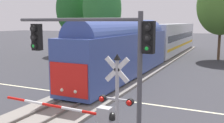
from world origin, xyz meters
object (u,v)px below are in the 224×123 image
commuter_train (156,41)px  crossing_gate_near (91,114)px  crossing_signal_mast (117,97)px  crossing_gate_far (89,61)px  elm_centre_background (222,6)px  traffic_signal_near_right (100,53)px  pine_left_background (75,9)px  oak_behind_train (102,9)px

commuter_train → crossing_gate_near: 24.34m
crossing_signal_mast → crossing_gate_far: bearing=123.6°
crossing_gate_near → elm_centre_background: (3.55, 30.04, 6.06)m
traffic_signal_near_right → crossing_signal_mast: bearing=71.0°
crossing_gate_near → pine_left_background: size_ratio=0.51×
crossing_gate_near → pine_left_background: bearing=123.8°
crossing_gate_near → crossing_signal_mast: size_ratio=1.44×
crossing_gate_far → elm_centre_background: 21.20m
crossing_gate_near → oak_behind_train: bearing=116.0°
crossing_signal_mast → pine_left_background: bearing=125.3°
crossing_signal_mast → commuter_train: bearing=102.2°
traffic_signal_near_right → oak_behind_train: bearing=116.9°
commuter_train → traffic_signal_near_right: size_ratio=7.71×
crossing_signal_mast → elm_centre_background: elm_centre_background is taller
traffic_signal_near_right → elm_centre_background: bearing=85.8°
crossing_gate_far → crossing_signal_mast: bearing=-56.4°
crossing_gate_near → crossing_signal_mast: (1.50, -0.66, 1.11)m
crossing_gate_far → elm_centre_background: bearing=56.6°
crossing_gate_near → traffic_signal_near_right: (1.23, -1.45, 2.84)m
crossing_gate_near → crossing_signal_mast: 1.98m
traffic_signal_near_right → elm_centre_background: 31.74m
crossing_gate_near → crossing_signal_mast: crossing_signal_mast is taller
pine_left_background → elm_centre_background: 22.15m
commuter_train → pine_left_background: pine_left_background is taller
oak_behind_train → crossing_signal_mast: bearing=-61.9°
traffic_signal_near_right → oak_behind_train: (-12.97, 25.55, 2.80)m
pine_left_background → oak_behind_train: 7.55m
crossing_signal_mast → crossing_gate_far: (-9.13, 13.73, -1.09)m
crossing_gate_far → pine_left_background: (-10.82, 14.48, 5.88)m
traffic_signal_near_right → oak_behind_train: 28.80m
crossing_gate_near → pine_left_background: pine_left_background is taller
crossing_gate_near → crossing_gate_far: (-7.64, 13.07, 0.03)m
oak_behind_train → elm_centre_background: 16.41m
traffic_signal_near_right → crossing_gate_far: bearing=121.4°
crossing_signal_mast → elm_centre_background: 31.17m
traffic_signal_near_right → pine_left_background: (-19.69, 29.00, 3.06)m
crossing_gate_far → traffic_signal_near_right: traffic_signal_near_right is taller
traffic_signal_near_right → pine_left_background: 35.18m
crossing_gate_far → oak_behind_train: (-4.11, 11.04, 5.62)m
crossing_gate_near → pine_left_background: (-18.46, 27.55, 5.90)m
crossing_signal_mast → oak_behind_train: 28.45m
commuter_train → oak_behind_train: 8.97m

